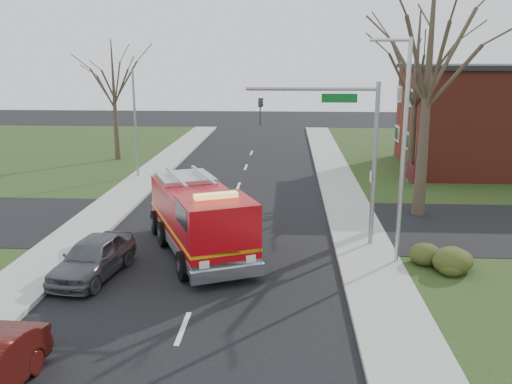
{
  "coord_description": "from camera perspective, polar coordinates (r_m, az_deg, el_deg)",
  "views": [
    {
      "loc": [
        2.98,
        -20.25,
        7.71
      ],
      "look_at": [
        1.64,
        2.64,
        2.0
      ],
      "focal_mm": 38.0,
      "sensor_mm": 36.0,
      "label": 1
    }
  ],
  "objects": [
    {
      "name": "ground",
      "position": [
        21.87,
        -4.72,
        -6.71
      ],
      "size": [
        120.0,
        120.0,
        0.0
      ],
      "primitive_type": "plane",
      "color": "black",
      "rests_on": "ground"
    },
    {
      "name": "parked_car_maroon",
      "position": [
        20.44,
        -16.78,
        -6.59
      ],
      "size": [
        2.35,
        4.52,
        1.47
      ],
      "primitive_type": "imported",
      "rotation": [
        0.0,
        0.0,
        -0.15
      ],
      "color": "#4C4E52",
      "rests_on": "ground"
    },
    {
      "name": "utility_pole_far",
      "position": [
        35.86,
        -12.59,
        6.91
      ],
      "size": [
        0.14,
        0.14,
        7.0
      ],
      "primitive_type": "cylinder",
      "color": "gray",
      "rests_on": "ground"
    },
    {
      "name": "bare_tree_far",
      "position": [
        36.17,
        16.51,
        11.49
      ],
      "size": [
        5.25,
        5.25,
        10.5
      ],
      "color": "#3D3024",
      "rests_on": "ground"
    },
    {
      "name": "hedge_corner",
      "position": [
        21.39,
        19.62,
        -6.34
      ],
      "size": [
        2.8,
        2.0,
        0.9
      ],
      "primitive_type": "ellipsoid",
      "color": "#374017",
      "rests_on": "lawn_right"
    },
    {
      "name": "bare_tree_left",
      "position": [
        42.34,
        -14.76,
        10.63
      ],
      "size": [
        4.5,
        4.5,
        9.0
      ],
      "color": "#3D3024",
      "rests_on": "ground"
    },
    {
      "name": "bare_tree_near",
      "position": [
        27.05,
        17.76,
        12.71
      ],
      "size": [
        6.0,
        6.0,
        12.0
      ],
      "color": "#3D3024",
      "rests_on": "ground"
    },
    {
      "name": "streetlight_pole",
      "position": [
        20.42,
        15.12,
        4.6
      ],
      "size": [
        1.48,
        0.16,
        8.4
      ],
      "color": "#B7BABF",
      "rests_on": "ground"
    },
    {
      "name": "fire_engine",
      "position": [
        21.8,
        -5.9,
        -2.96
      ],
      "size": [
        5.39,
        7.99,
        3.06
      ],
      "rotation": [
        0.0,
        0.0,
        0.41
      ],
      "color": "#B0080F",
      "rests_on": "ground"
    },
    {
      "name": "sidewalk_right",
      "position": [
        21.88,
        11.69,
        -6.75
      ],
      "size": [
        2.4,
        80.0,
        0.15
      ],
      "primitive_type": "cube",
      "color": "#979792",
      "rests_on": "ground"
    },
    {
      "name": "sidewalk_left",
      "position": [
        23.5,
        -19.95,
        -5.85
      ],
      "size": [
        2.4,
        80.0,
        0.15
      ],
      "primitive_type": "cube",
      "color": "#979792",
      "rests_on": "ground"
    },
    {
      "name": "health_center_sign",
      "position": [
        34.29,
        15.97,
        1.95
      ],
      "size": [
        0.12,
        2.0,
        1.4
      ],
      "color": "#461017",
      "rests_on": "ground"
    },
    {
      "name": "traffic_signal_mast",
      "position": [
        22.06,
        9.18,
        5.99
      ],
      "size": [
        5.29,
        0.18,
        6.8
      ],
      "color": "gray",
      "rests_on": "ground"
    }
  ]
}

